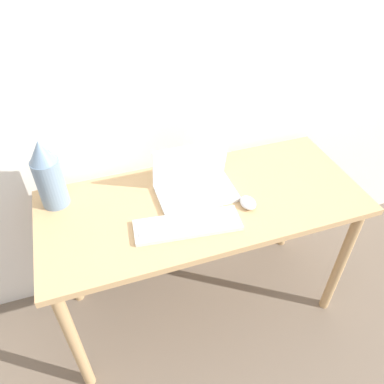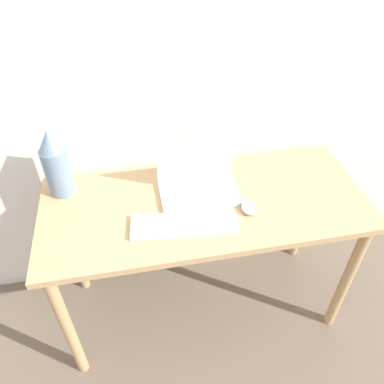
{
  "view_description": "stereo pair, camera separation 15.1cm",
  "coord_description": "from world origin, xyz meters",
  "px_view_note": "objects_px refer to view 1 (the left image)",
  "views": [
    {
      "loc": [
        -0.43,
        -0.82,
        1.87
      ],
      "look_at": [
        -0.07,
        0.26,
        0.88
      ],
      "focal_mm": 35.0,
      "sensor_mm": 36.0,
      "label": 1
    },
    {
      "loc": [
        -0.29,
        -0.86,
        1.87
      ],
      "look_at": [
        -0.07,
        0.26,
        0.88
      ],
      "focal_mm": 35.0,
      "sensor_mm": 36.0,
      "label": 2
    }
  ],
  "objects_px": {
    "keyboard": "(188,225)",
    "mouse": "(248,203)",
    "vase": "(48,174)",
    "laptop": "(194,182)"
  },
  "relations": [
    {
      "from": "keyboard",
      "to": "mouse",
      "type": "height_order",
      "value": "mouse"
    },
    {
      "from": "keyboard",
      "to": "vase",
      "type": "distance_m",
      "value": 0.6
    },
    {
      "from": "laptop",
      "to": "vase",
      "type": "distance_m",
      "value": 0.61
    },
    {
      "from": "laptop",
      "to": "keyboard",
      "type": "relative_size",
      "value": 0.77
    },
    {
      "from": "vase",
      "to": "mouse",
      "type": "bearing_deg",
      "value": -20.05
    },
    {
      "from": "laptop",
      "to": "mouse",
      "type": "bearing_deg",
      "value": -41.85
    },
    {
      "from": "laptop",
      "to": "mouse",
      "type": "xyz_separation_m",
      "value": [
        0.19,
        -0.17,
        -0.03
      ]
    },
    {
      "from": "laptop",
      "to": "vase",
      "type": "xyz_separation_m",
      "value": [
        -0.59,
        0.12,
        0.1
      ]
    },
    {
      "from": "laptop",
      "to": "keyboard",
      "type": "height_order",
      "value": "laptop"
    },
    {
      "from": "keyboard",
      "to": "mouse",
      "type": "distance_m",
      "value": 0.28
    }
  ]
}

